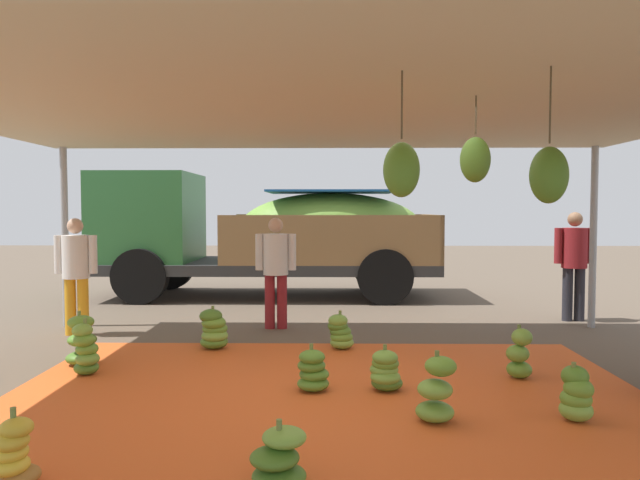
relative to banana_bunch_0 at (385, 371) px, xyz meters
name	(u,v)px	position (x,y,z in m)	size (l,w,h in m)	color
ground_plane	(327,331)	(-0.55, 2.78, -0.19)	(40.00, 40.00, 0.00)	brown
tarp_orange	(326,398)	(-0.55, -0.22, -0.18)	(5.86, 4.34, 0.01)	#E05B23
tent_canopy	(328,107)	(-0.53, -0.33, 2.38)	(8.00, 7.00, 2.65)	#9EA0A5
banana_bunch_0	(385,371)	(0.00, 0.00, 0.00)	(0.41, 0.42, 0.43)	#477523
banana_bunch_1	(14,455)	(-2.44, -1.98, 0.02)	(0.36, 0.35, 0.48)	#996628
banana_bunch_2	(279,459)	(-0.83, -1.93, -0.02)	(0.46, 0.44, 0.40)	#477523
banana_bunch_3	(313,371)	(-0.68, -0.01, 0.00)	(0.41, 0.41, 0.44)	#518428
banana_bunch_4	(214,330)	(-1.92, 1.63, 0.05)	(0.48, 0.49, 0.52)	#518428
banana_bunch_5	(519,355)	(1.37, 0.42, 0.05)	(0.28, 0.30, 0.54)	#60932D
banana_bunch_6	(340,333)	(-0.39, 1.66, 0.02)	(0.41, 0.40, 0.46)	#75A83D
banana_bunch_7	(436,392)	(0.33, -0.82, 0.06)	(0.37, 0.38, 0.57)	#6B9E38
banana_bunch_8	(576,395)	(1.45, -0.77, 0.02)	(0.36, 0.37, 0.47)	#75A83D
banana_bunch_9	(82,342)	(-3.21, 0.88, 0.07)	(0.46, 0.46, 0.59)	#477523
banana_bunch_10	(86,351)	(-3.00, 0.47, 0.07)	(0.33, 0.34, 0.58)	#477523
cargo_truck_main	(261,232)	(-1.86, 6.15, 1.07)	(6.49, 2.32, 2.40)	#2D2D2D
worker_0	(574,257)	(3.20, 3.61, 0.78)	(0.61, 0.37, 1.66)	#26262D
worker_1	(76,267)	(-3.94, 2.47, 0.73)	(0.58, 0.35, 1.58)	orange
worker_2	(276,264)	(-1.28, 2.95, 0.73)	(0.58, 0.35, 1.58)	maroon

